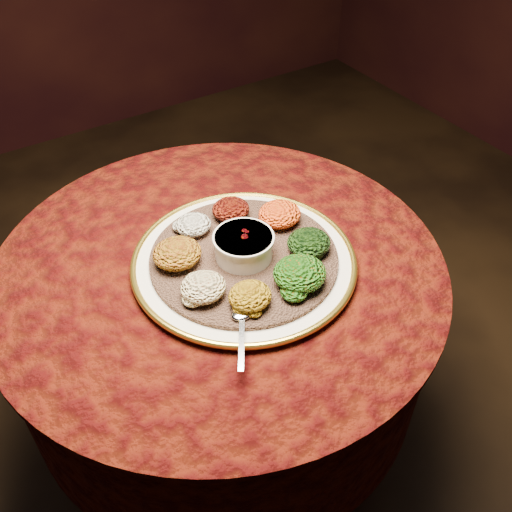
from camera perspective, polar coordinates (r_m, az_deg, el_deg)
table at (r=1.34m, az=-3.42°, el=-6.23°), size 0.96×0.96×0.73m
platter at (r=1.19m, az=-1.21°, el=-0.54°), size 0.59×0.59×0.02m
injera at (r=1.18m, az=-1.22°, el=-0.16°), size 0.48×0.48×0.01m
stew_bowl at (r=1.16m, az=-1.25°, el=1.13°), size 0.13×0.13×0.05m
spoon at (r=1.05m, az=-1.39°, el=-6.21°), size 0.10×0.13×0.01m
portion_ayib at (r=1.23m, az=-6.28°, el=3.13°), size 0.08×0.07×0.04m
portion_kitfo at (r=1.27m, az=-2.54°, el=4.70°), size 0.08×0.08×0.04m
portion_tikil at (r=1.25m, az=2.38°, el=4.22°), size 0.09×0.09×0.05m
portion_gomen at (r=1.18m, az=5.30°, el=1.34°), size 0.09×0.09×0.04m
portion_mixveg at (r=1.10m, az=4.39°, el=-1.74°), size 0.11×0.10×0.05m
portion_kik at (r=1.07m, az=-0.61°, el=-4.03°), size 0.08×0.08×0.04m
portion_timatim at (r=1.08m, az=-5.30°, el=-3.12°), size 0.09×0.08×0.04m
portion_shiro at (r=1.16m, az=-7.89°, el=0.27°), size 0.10×0.09×0.05m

